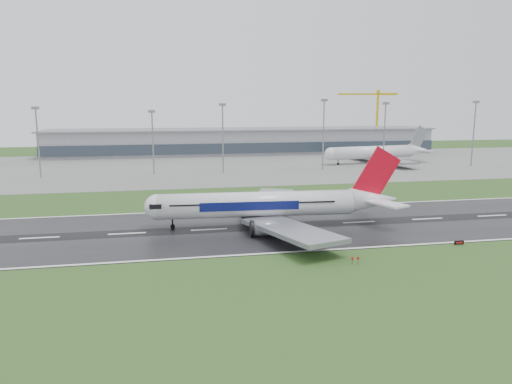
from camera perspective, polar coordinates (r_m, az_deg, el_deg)
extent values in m
plane|color=#26481A|center=(130.35, 12.19, -3.58)|extent=(520.00, 520.00, 0.00)
cube|color=black|center=(130.34, 12.19, -3.56)|extent=(400.00, 45.00, 0.10)
cube|color=slate|center=(248.30, 0.89, 3.28)|extent=(400.00, 130.00, 0.08)
cube|color=gray|center=(306.24, -1.41, 6.05)|extent=(240.00, 36.00, 15.00)
cylinder|color=gray|center=(223.08, -24.59, 5.24)|extent=(0.64, 0.64, 28.89)
cylinder|color=gray|center=(216.91, -12.21, 5.63)|extent=(0.64, 0.64, 27.36)
cylinder|color=gray|center=(218.32, -3.98, 6.25)|extent=(0.64, 0.64, 30.27)
cylinder|color=gray|center=(228.97, 8.06, 6.62)|extent=(0.64, 0.64, 32.28)
cylinder|color=gray|center=(240.79, 15.08, 6.38)|extent=(0.64, 0.64, 30.85)
cylinder|color=gray|center=(265.40, 24.56, 6.22)|extent=(0.64, 0.64, 31.54)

